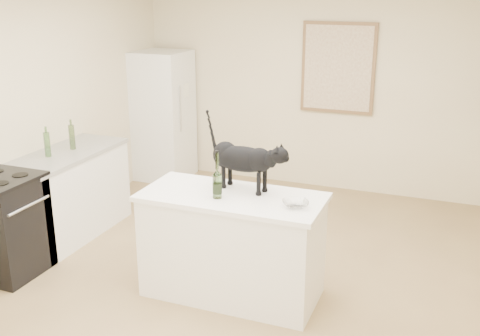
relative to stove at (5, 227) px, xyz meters
name	(u,v)px	position (x,y,z in m)	size (l,w,h in m)	color
floor	(231,280)	(1.95, 0.60, -0.45)	(5.50, 5.50, 0.00)	#9C8053
wall_back	(314,87)	(1.95, 3.35, 0.85)	(4.50, 4.50, 0.00)	beige
wall_left	(14,118)	(-0.30, 0.60, 0.85)	(5.50, 5.50, 0.00)	beige
island_base	(232,247)	(2.05, 0.40, -0.02)	(1.44, 0.67, 0.86)	white
island_top	(232,197)	(2.05, 0.40, 0.43)	(1.50, 0.70, 0.04)	white
left_cabinets	(68,196)	(0.00, 0.90, -0.02)	(0.60, 1.40, 0.86)	white
left_countertop	(64,154)	(0.00, 0.90, 0.43)	(0.62, 1.44, 0.04)	gray
stove	(5,227)	(0.00, 0.00, 0.00)	(0.60, 0.60, 0.90)	black
fridge	(162,116)	(0.00, 2.95, 0.40)	(0.68, 0.68, 1.70)	white
artwork_frame	(338,68)	(2.25, 3.32, 1.10)	(0.90, 0.03, 1.10)	brown
artwork_canvas	(338,68)	(2.25, 3.30, 1.10)	(0.82, 0.00, 1.02)	beige
black_cat	(243,162)	(2.08, 0.55, 0.69)	(0.68, 0.20, 0.47)	black
wine_bottle	(217,177)	(1.97, 0.29, 0.62)	(0.07, 0.07, 0.34)	#325522
glass_bowl	(295,204)	(2.60, 0.33, 0.47)	(0.20, 0.20, 0.05)	white
fridge_paper	(185,90)	(0.34, 2.96, 0.76)	(0.01, 0.14, 0.18)	white
counter_bottle_cluster	(60,141)	(-0.02, 0.89, 0.57)	(0.12, 0.37, 0.25)	#244818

